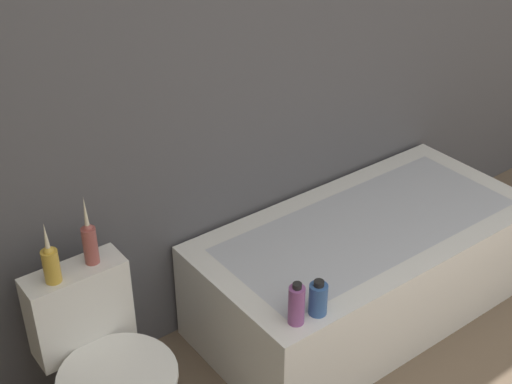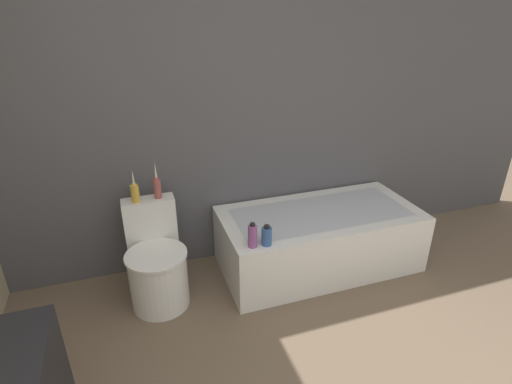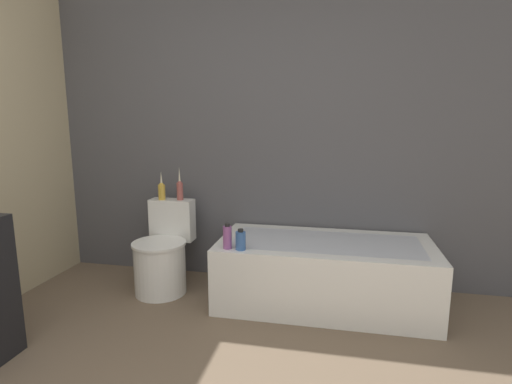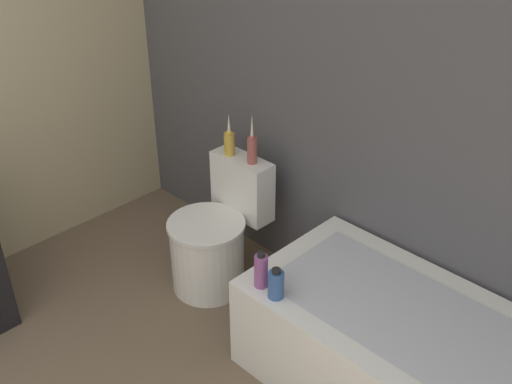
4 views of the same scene
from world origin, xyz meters
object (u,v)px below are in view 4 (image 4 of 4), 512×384
object	(u,v)px
bathtub	(420,367)
vase_gold	(229,141)
vase_silver	(252,147)
shampoo_bottle_short	(276,284)
toilet	(215,240)
shampoo_bottle_tall	(261,271)

from	to	relation	value
bathtub	vase_gold	world-z (taller)	vase_gold
bathtub	vase_gold	xyz separation A→B (m)	(-1.37, 0.18, 0.55)
vase_silver	shampoo_bottle_short	xyz separation A→B (m)	(0.64, -0.50, -0.25)
bathtub	vase_silver	distance (m)	1.35
vase_gold	vase_silver	xyz separation A→B (m)	(0.15, 0.02, 0.01)
toilet	shampoo_bottle_short	bearing A→B (deg)	-21.52
toilet	shampoo_bottle_tall	distance (m)	0.74
toilet	vase_gold	distance (m)	0.55
vase_gold	toilet	bearing A→B (deg)	-68.69
bathtub	shampoo_bottle_short	xyz separation A→B (m)	(-0.57, -0.30, 0.31)
vase_silver	shampoo_bottle_tall	world-z (taller)	vase_silver
vase_gold	shampoo_bottle_tall	distance (m)	0.88
vase_gold	vase_silver	world-z (taller)	vase_silver
bathtub	shampoo_bottle_short	distance (m)	0.71
bathtub	shampoo_bottle_tall	world-z (taller)	shampoo_bottle_tall
vase_gold	vase_silver	bearing A→B (deg)	6.69
bathtub	toilet	distance (m)	1.29
toilet	vase_silver	bearing A→B (deg)	70.34
vase_silver	shampoo_bottle_short	world-z (taller)	vase_silver
toilet	vase_silver	xyz separation A→B (m)	(0.08, 0.22, 0.52)
toilet	shampoo_bottle_tall	size ratio (longest dim) A/B	3.97
toilet	shampoo_bottle_tall	bearing A→B (deg)	-23.85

